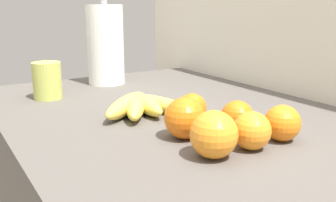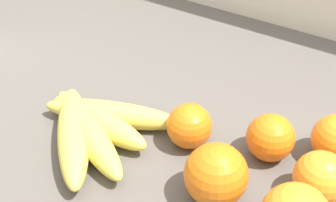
{
  "view_description": "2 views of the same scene",
  "coord_description": "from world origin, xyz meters",
  "px_view_note": "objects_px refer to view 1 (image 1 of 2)",
  "views": [
    {
      "loc": [
        0.56,
        -0.48,
        1.11
      ],
      "look_at": [
        -0.16,
        -0.04,
        0.9
      ],
      "focal_mm": 41.55,
      "sensor_mm": 36.0,
      "label": 1
    },
    {
      "loc": [
        0.14,
        -0.47,
        1.35
      ],
      "look_at": [
        -0.15,
        0.0,
        0.91
      ],
      "focal_mm": 52.81,
      "sensor_mm": 36.0,
      "label": 2
    }
  ],
  "objects_px": {
    "orange_center": "(185,118)",
    "paper_towel_roll": "(105,45)",
    "orange_back_right": "(282,123)",
    "orange_back_left": "(214,135)",
    "orange_right": "(239,118)",
    "orange_front": "(192,108)",
    "orange_far_right": "(252,131)",
    "mug": "(47,81)",
    "banana_bunch": "(140,105)"
  },
  "relations": [
    {
      "from": "orange_front",
      "to": "paper_towel_roll",
      "type": "xyz_separation_m",
      "value": [
        -0.5,
        0.01,
        0.09
      ]
    },
    {
      "from": "banana_bunch",
      "to": "orange_back_right",
      "type": "bearing_deg",
      "value": 24.47
    },
    {
      "from": "orange_front",
      "to": "paper_towel_roll",
      "type": "relative_size",
      "value": 0.23
    },
    {
      "from": "orange_center",
      "to": "orange_back_right",
      "type": "relative_size",
      "value": 1.17
    },
    {
      "from": "orange_far_right",
      "to": "orange_back_right",
      "type": "distance_m",
      "value": 0.08
    },
    {
      "from": "orange_back_right",
      "to": "orange_front",
      "type": "bearing_deg",
      "value": -157.05
    },
    {
      "from": "orange_far_right",
      "to": "orange_back_left",
      "type": "bearing_deg",
      "value": -93.15
    },
    {
      "from": "orange_back_left",
      "to": "mug",
      "type": "bearing_deg",
      "value": -167.72
    },
    {
      "from": "orange_back_right",
      "to": "mug",
      "type": "distance_m",
      "value": 0.64
    },
    {
      "from": "orange_center",
      "to": "paper_towel_roll",
      "type": "height_order",
      "value": "paper_towel_roll"
    },
    {
      "from": "orange_far_right",
      "to": "orange_center",
      "type": "xyz_separation_m",
      "value": [
        -0.11,
        -0.07,
        0.01
      ]
    },
    {
      "from": "banana_bunch",
      "to": "paper_towel_roll",
      "type": "bearing_deg",
      "value": 168.93
    },
    {
      "from": "orange_back_left",
      "to": "paper_towel_roll",
      "type": "distance_m",
      "value": 0.69
    },
    {
      "from": "orange_front",
      "to": "orange_far_right",
      "type": "height_order",
      "value": "orange_far_right"
    },
    {
      "from": "orange_right",
      "to": "orange_back_left",
      "type": "bearing_deg",
      "value": -58.76
    },
    {
      "from": "paper_towel_roll",
      "to": "mug",
      "type": "bearing_deg",
      "value": -63.32
    },
    {
      "from": "orange_center",
      "to": "paper_towel_roll",
      "type": "xyz_separation_m",
      "value": [
        -0.57,
        0.08,
        0.09
      ]
    },
    {
      "from": "orange_right",
      "to": "orange_back_right",
      "type": "distance_m",
      "value": 0.08
    },
    {
      "from": "orange_front",
      "to": "orange_back_right",
      "type": "bearing_deg",
      "value": 22.95
    },
    {
      "from": "orange_front",
      "to": "orange_far_right",
      "type": "bearing_deg",
      "value": -0.82
    },
    {
      "from": "orange_front",
      "to": "orange_back_right",
      "type": "distance_m",
      "value": 0.2
    },
    {
      "from": "orange_back_right",
      "to": "orange_back_left",
      "type": "bearing_deg",
      "value": -90.32
    },
    {
      "from": "orange_right",
      "to": "paper_towel_roll",
      "type": "bearing_deg",
      "value": -177.59
    },
    {
      "from": "banana_bunch",
      "to": "orange_far_right",
      "type": "height_order",
      "value": "orange_far_right"
    },
    {
      "from": "orange_far_right",
      "to": "mug",
      "type": "xyz_separation_m",
      "value": [
        -0.57,
        -0.21,
        0.02
      ]
    },
    {
      "from": "banana_bunch",
      "to": "paper_towel_roll",
      "type": "distance_m",
      "value": 0.39
    },
    {
      "from": "paper_towel_roll",
      "to": "orange_back_left",
      "type": "bearing_deg",
      "value": -7.87
    },
    {
      "from": "orange_front",
      "to": "orange_center",
      "type": "distance_m",
      "value": 0.1
    },
    {
      "from": "orange_center",
      "to": "orange_back_left",
      "type": "xyz_separation_m",
      "value": [
        0.11,
        -0.01,
        0.0
      ]
    },
    {
      "from": "orange_far_right",
      "to": "banana_bunch",
      "type": "bearing_deg",
      "value": -169.14
    },
    {
      "from": "orange_right",
      "to": "paper_towel_roll",
      "type": "relative_size",
      "value": 0.24
    },
    {
      "from": "orange_far_right",
      "to": "orange_center",
      "type": "height_order",
      "value": "orange_center"
    },
    {
      "from": "orange_far_right",
      "to": "orange_center",
      "type": "bearing_deg",
      "value": -148.52
    },
    {
      "from": "paper_towel_roll",
      "to": "orange_back_right",
      "type": "bearing_deg",
      "value": 5.71
    },
    {
      "from": "orange_far_right",
      "to": "orange_center",
      "type": "distance_m",
      "value": 0.13
    },
    {
      "from": "paper_towel_roll",
      "to": "orange_far_right",
      "type": "bearing_deg",
      "value": -1.06
    },
    {
      "from": "orange_center",
      "to": "orange_back_right",
      "type": "xyz_separation_m",
      "value": [
        0.11,
        0.15,
        -0.01
      ]
    },
    {
      "from": "orange_front",
      "to": "orange_center",
      "type": "bearing_deg",
      "value": -42.38
    },
    {
      "from": "orange_front",
      "to": "mug",
      "type": "relative_size",
      "value": 0.65
    },
    {
      "from": "orange_center",
      "to": "mug",
      "type": "distance_m",
      "value": 0.48
    },
    {
      "from": "orange_back_left",
      "to": "paper_towel_roll",
      "type": "relative_size",
      "value": 0.29
    },
    {
      "from": "orange_right",
      "to": "orange_front",
      "type": "bearing_deg",
      "value": -162.19
    },
    {
      "from": "orange_back_left",
      "to": "mug",
      "type": "relative_size",
      "value": 0.82
    },
    {
      "from": "orange_center",
      "to": "orange_front",
      "type": "bearing_deg",
      "value": 137.62
    },
    {
      "from": "orange_front",
      "to": "paper_towel_roll",
      "type": "distance_m",
      "value": 0.5
    },
    {
      "from": "orange_right",
      "to": "orange_far_right",
      "type": "distance_m",
      "value": 0.09
    },
    {
      "from": "orange_far_right",
      "to": "mug",
      "type": "bearing_deg",
      "value": -160.33
    },
    {
      "from": "banana_bunch",
      "to": "orange_center",
      "type": "height_order",
      "value": "orange_center"
    },
    {
      "from": "paper_towel_roll",
      "to": "orange_front",
      "type": "bearing_deg",
      "value": -1.15
    },
    {
      "from": "orange_back_left",
      "to": "orange_back_right",
      "type": "relative_size",
      "value": 1.18
    }
  ]
}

